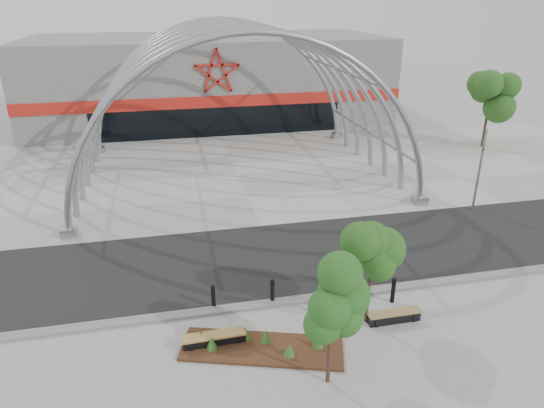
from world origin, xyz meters
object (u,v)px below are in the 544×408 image
Objects in this scene: street_tree_0 at (332,304)px; bench_0 at (214,340)px; signal_pole at (480,169)px; street_tree_1 at (372,255)px; bollard_2 at (333,308)px; bench_1 at (394,317)px.

street_tree_0 is 1.83× the size of bench_0.
street_tree_1 is (-10.28, -8.66, 0.37)m from signal_pole.
signal_pole is at bearing 41.79° from street_tree_0.
bollard_2 reaches higher than bench_0.
street_tree_0 is 1.99× the size of bench_1.
signal_pole is 18.56m from bench_0.
street_tree_1 is 4.55× the size of bollard_2.
street_tree_1 is 1.92× the size of bench_1.
street_tree_0 is 5.11m from bench_0.
street_tree_0 is at bearing -36.85° from bench_0.
bench_1 is 2.36× the size of bollard_2.
bollard_2 reaches higher than bench_1.
signal_pole is at bearing 28.61° from bench_0.
bench_0 reaches higher than bench_1.
bench_0 is 1.09× the size of bench_1.
bench_1 is (3.50, 2.48, -2.81)m from street_tree_0.
signal_pole is 2.31× the size of bench_1.
street_tree_0 reaches higher than bollard_2.
signal_pole is at bearing 40.10° from street_tree_1.
signal_pole is 17.09m from street_tree_0.
bollard_2 is (1.25, 3.20, -2.58)m from street_tree_0.
bench_1 is at bearing -136.06° from signal_pole.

